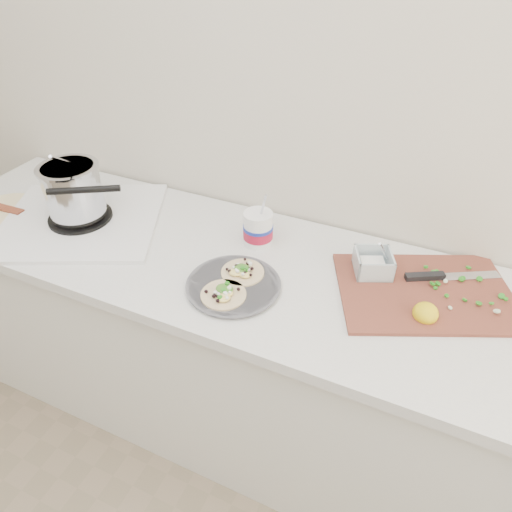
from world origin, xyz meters
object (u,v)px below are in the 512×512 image
at_px(stove, 76,201).
at_px(tub, 259,227).
at_px(bacon_plate, 6,211).
at_px(cutboard, 421,286).
at_px(taco_plate, 233,283).

distance_m(stove, tub, 0.66).
xyz_separation_m(stove, bacon_plate, (-0.31, -0.07, -0.08)).
height_order(stove, tub, stove).
distance_m(tub, bacon_plate, 0.98).
bearing_deg(stove, cutboard, -19.09).
xyz_separation_m(tub, cutboard, (0.54, -0.02, -0.05)).
bearing_deg(tub, stove, -167.46).
height_order(taco_plate, cutboard, cutboard).
relative_size(stove, tub, 3.18).
relative_size(taco_plate, tub, 1.28).
relative_size(tub, bacon_plate, 0.91).
bearing_deg(bacon_plate, stove, 11.96).
height_order(cutboard, bacon_plate, cutboard).
bearing_deg(taco_plate, stove, 171.75).
distance_m(stove, cutboard, 1.20).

